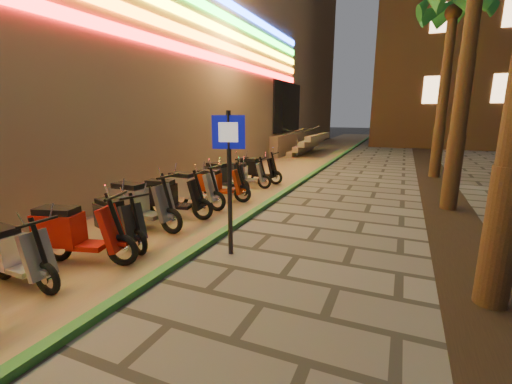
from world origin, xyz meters
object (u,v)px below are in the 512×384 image
at_px(scooter_12, 244,174).
at_px(scooter_10, 217,184).
at_px(scooter_4, 12,253).
at_px(scooter_6, 117,220).
at_px(pedestrian_sign, 229,164).
at_px(scooter_5, 74,232).
at_px(scooter_11, 223,176).
at_px(scooter_9, 190,188).
at_px(scooter_8, 171,197).
at_px(scooter_13, 256,169).
at_px(scooter_7, 139,204).

bearing_deg(scooter_12, scooter_10, -94.61).
xyz_separation_m(scooter_4, scooter_6, (0.23, 1.78, 0.00)).
height_order(pedestrian_sign, scooter_5, pedestrian_sign).
xyz_separation_m(scooter_6, scooter_11, (-0.28, 4.68, 0.04)).
xyz_separation_m(scooter_4, scooter_10, (0.28, 5.48, 0.02)).
distance_m(pedestrian_sign, scooter_9, 3.51).
relative_size(scooter_8, scooter_11, 1.00).
bearing_deg(scooter_13, scooter_8, -90.92).
xyz_separation_m(scooter_5, scooter_8, (-0.11, 2.73, -0.02)).
bearing_deg(scooter_8, scooter_6, -94.93).
bearing_deg(scooter_9, scooter_13, 87.82).
bearing_deg(scooter_9, pedestrian_sign, -42.21).
relative_size(pedestrian_sign, scooter_13, 1.54).
height_order(scooter_4, scooter_5, scooter_5).
bearing_deg(scooter_9, scooter_4, -88.11).
bearing_deg(pedestrian_sign, scooter_5, -167.09).
xyz_separation_m(scooter_7, scooter_13, (0.34, 5.60, -0.06)).
bearing_deg(scooter_4, scooter_11, 92.53).
bearing_deg(scooter_9, scooter_8, -83.15).
relative_size(scooter_7, scooter_13, 1.12).
distance_m(scooter_7, scooter_12, 4.70).
height_order(pedestrian_sign, scooter_7, pedestrian_sign).
distance_m(pedestrian_sign, scooter_10, 4.03).
bearing_deg(scooter_10, scooter_12, 83.62).
xyz_separation_m(scooter_8, scooter_11, (-0.14, 2.84, 0.00)).
relative_size(scooter_8, scooter_9, 1.00).
bearing_deg(scooter_5, scooter_11, 77.95).
relative_size(scooter_9, scooter_10, 1.04).
height_order(pedestrian_sign, scooter_13, pedestrian_sign).
bearing_deg(scooter_9, scooter_11, 93.78).
distance_m(pedestrian_sign, scooter_8, 2.91).
height_order(scooter_7, scooter_8, scooter_7).
xyz_separation_m(scooter_12, scooter_13, (0.04, 0.91, 0.03)).
bearing_deg(scooter_10, scooter_4, -100.88).
xyz_separation_m(scooter_9, scooter_12, (0.23, 2.85, -0.06)).
height_order(scooter_9, scooter_13, scooter_9).
relative_size(scooter_6, scooter_8, 0.92).
xyz_separation_m(scooter_9, scooter_13, (0.27, 3.75, -0.02)).
bearing_deg(scooter_13, pedestrian_sign, -69.36).
xyz_separation_m(scooter_4, scooter_7, (-0.06, 2.71, 0.07)).
height_order(scooter_5, scooter_6, scooter_5).
bearing_deg(scooter_5, pedestrian_sign, 16.90).
relative_size(scooter_5, scooter_8, 1.04).
height_order(scooter_10, scooter_13, scooter_13).
bearing_deg(scooter_7, scooter_6, -69.99).
distance_m(scooter_12, scooter_13, 0.91).
xyz_separation_m(scooter_8, scooter_9, (-0.08, 0.94, 0.00)).
bearing_deg(pedestrian_sign, scooter_11, 101.51).
bearing_deg(scooter_10, scooter_7, -105.06).
bearing_deg(scooter_4, scooter_5, 79.67).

